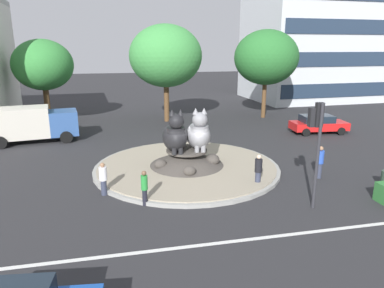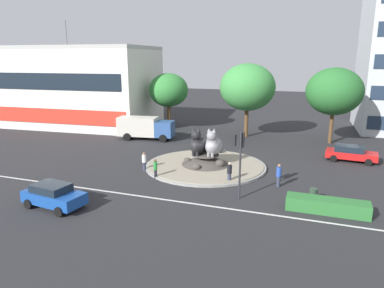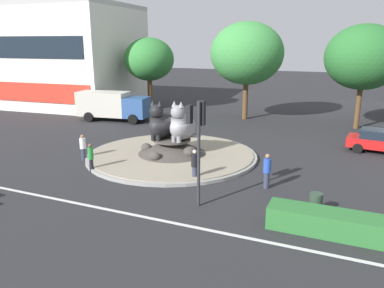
% 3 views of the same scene
% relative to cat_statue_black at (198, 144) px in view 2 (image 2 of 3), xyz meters
% --- Properties ---
extents(ground_plane, '(160.00, 160.00, 0.00)m').
position_rel_cat_statue_black_xyz_m(ground_plane, '(0.71, 0.19, -2.10)').
color(ground_plane, '#28282B').
extents(lane_centreline, '(112.00, 0.20, 0.01)m').
position_rel_cat_statue_black_xyz_m(lane_centreline, '(0.71, -8.14, -2.10)').
color(lane_centreline, silver).
rests_on(lane_centreline, ground).
extents(roundabout_island, '(10.84, 10.84, 1.18)m').
position_rel_cat_statue_black_xyz_m(roundabout_island, '(0.71, 0.20, -1.73)').
color(roundabout_island, gray).
rests_on(roundabout_island, ground).
extents(cat_statue_black, '(1.59, 2.54, 2.50)m').
position_rel_cat_statue_black_xyz_m(cat_statue_black, '(0.00, 0.00, 0.00)').
color(cat_statue_black, black).
rests_on(cat_statue_black, roundabout_island).
extents(cat_statue_grey, '(1.76, 2.52, 2.51)m').
position_rel_cat_statue_black_xyz_m(cat_statue_grey, '(1.42, 0.17, 0.00)').
color(cat_statue_grey, gray).
rests_on(cat_statue_grey, roundabout_island).
extents(traffic_light_mast, '(0.75, 0.50, 4.71)m').
position_rel_cat_statue_black_xyz_m(traffic_light_mast, '(5.10, -6.08, 1.36)').
color(traffic_light_mast, '#2D2D33').
rests_on(traffic_light_mast, ground).
extents(shophouse_block, '(24.60, 14.04, 15.04)m').
position_rel_cat_statue_black_xyz_m(shophouse_block, '(-24.33, 14.34, 3.50)').
color(shophouse_block, silver).
rests_on(shophouse_block, ground).
extents(clipped_hedge_strip, '(5.06, 1.20, 0.90)m').
position_rel_cat_statue_black_xyz_m(clipped_hedge_strip, '(10.95, -6.57, -1.65)').
color(clipped_hedge_strip, '#2D7033').
rests_on(clipped_hedge_strip, ground).
extents(broadleaf_tree_behind_island, '(6.24, 6.24, 8.60)m').
position_rel_cat_statue_black_xyz_m(broadleaf_tree_behind_island, '(11.44, 13.90, 3.83)').
color(broadleaf_tree_behind_island, brown).
rests_on(broadleaf_tree_behind_island, ground).
extents(second_tree_near_tower, '(6.72, 6.72, 8.99)m').
position_rel_cat_statue_black_xyz_m(second_tree_near_tower, '(1.57, 14.11, 4.02)').
color(second_tree_near_tower, brown).
rests_on(second_tree_near_tower, ground).
extents(third_tree_left, '(5.28, 5.28, 7.64)m').
position_rel_cat_statue_black_xyz_m(third_tree_left, '(-9.34, 15.12, 3.27)').
color(third_tree_left, brown).
rests_on(third_tree_left, ground).
extents(pedestrian_blue_shirt, '(0.38, 0.38, 1.80)m').
position_rel_cat_statue_black_xyz_m(pedestrian_blue_shirt, '(7.49, -2.85, -1.15)').
color(pedestrian_blue_shirt, '#33384C').
rests_on(pedestrian_blue_shirt, ground).
extents(pedestrian_black_shirt, '(0.38, 0.38, 1.69)m').
position_rel_cat_statue_black_xyz_m(pedestrian_black_shirt, '(3.75, -3.26, -1.21)').
color(pedestrian_black_shirt, '#33384C').
rests_on(pedestrian_black_shirt, ground).
extents(pedestrian_white_shirt, '(0.38, 0.38, 1.64)m').
position_rel_cat_statue_black_xyz_m(pedestrian_white_shirt, '(-3.99, -2.71, -1.24)').
color(pedestrian_white_shirt, '#33384C').
rests_on(pedestrian_white_shirt, ground).
extents(pedestrian_green_shirt, '(0.30, 0.30, 1.65)m').
position_rel_cat_statue_black_xyz_m(pedestrian_green_shirt, '(-2.15, -4.31, -1.21)').
color(pedestrian_green_shirt, black).
rests_on(pedestrian_green_shirt, ground).
extents(sedan_on_far_lane, '(4.33, 2.48, 1.57)m').
position_rel_cat_statue_black_xyz_m(sedan_on_far_lane, '(-5.99, -11.75, -1.27)').
color(sedan_on_far_lane, '#19479E').
rests_on(sedan_on_far_lane, ground).
extents(hatchback_near_shophouse, '(4.70, 2.39, 1.51)m').
position_rel_cat_statue_black_xyz_m(hatchback_near_shophouse, '(13.15, 6.58, -1.31)').
color(hatchback_near_shophouse, red).
rests_on(hatchback_near_shophouse, ground).
extents(delivery_box_truck, '(6.93, 3.31, 2.68)m').
position_rel_cat_statue_black_xyz_m(delivery_box_truck, '(-9.61, 8.47, -0.62)').
color(delivery_box_truck, '#335693').
rests_on(delivery_box_truck, ground).
extents(litter_bin, '(0.56, 0.56, 0.90)m').
position_rel_cat_statue_black_xyz_m(litter_bin, '(10.06, -4.87, -1.65)').
color(litter_bin, '#2D4233').
rests_on(litter_bin, ground).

